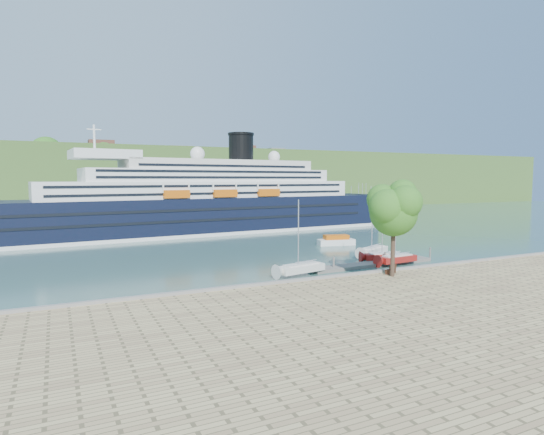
{
  "coord_description": "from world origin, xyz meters",
  "views": [
    {
      "loc": [
        -35.84,
        -42.9,
        12.14
      ],
      "look_at": [
        -1.0,
        30.0,
        5.24
      ],
      "focal_mm": 30.0,
      "sensor_mm": 36.0,
      "label": 1
    }
  ],
  "objects": [
    {
      "name": "ground",
      "position": [
        0.0,
        0.0,
        0.0
      ],
      "size": [
        400.0,
        400.0,
        0.0
      ],
      "primitive_type": "plane",
      "color": "#325950",
      "rests_on": "ground"
    },
    {
      "name": "far_hillside",
      "position": [
        0.0,
        145.0,
        12.0
      ],
      "size": [
        400.0,
        50.0,
        24.0
      ],
      "primitive_type": "cube",
      "color": "#345321",
      "rests_on": "ground"
    },
    {
      "name": "quay_coping",
      "position": [
        0.0,
        -0.2,
        1.15
      ],
      "size": [
        220.0,
        0.5,
        0.3
      ],
      "primitive_type": "cube",
      "color": "slate",
      "rests_on": "promenade"
    },
    {
      "name": "cruise_ship",
      "position": [
        -7.25,
        54.97,
        11.38
      ],
      "size": [
        102.22,
        22.97,
        22.76
      ],
      "primitive_type": null,
      "rotation": [
        0.0,
        0.0,
        0.08
      ],
      "color": "black",
      "rests_on": "ground"
    },
    {
      "name": "park_bench",
      "position": [
        -0.57,
        -1.44,
        1.57
      ],
      "size": [
        1.94,
        1.36,
        1.15
      ],
      "primitive_type": null,
      "rotation": [
        0.0,
        0.0,
        0.39
      ],
      "color": "#452413",
      "rests_on": "promenade"
    },
    {
      "name": "promenade_tree",
      "position": [
        -1.27,
        -2.57,
        6.97
      ],
      "size": [
        7.21,
        7.21,
        11.95
      ],
      "primitive_type": null,
      "color": "#255C18",
      "rests_on": "promenade"
    },
    {
      "name": "floating_pontoon",
      "position": [
        3.98,
        7.68,
        0.22
      ],
      "size": [
        20.15,
        3.32,
        0.45
      ],
      "primitive_type": null,
      "rotation": [
        0.0,
        0.0,
        0.04
      ],
      "color": "slate",
      "rests_on": "ground"
    },
    {
      "name": "sailboat_white_near",
      "position": [
        -8.31,
        6.2,
        4.57
      ],
      "size": [
        7.33,
        3.26,
        9.15
      ],
      "primitive_type": null,
      "rotation": [
        0.0,
        0.0,
        0.19
      ],
      "color": "silver",
      "rests_on": "ground"
    },
    {
      "name": "sailboat_red",
      "position": [
        6.97,
        8.71,
        4.25
      ],
      "size": [
        6.79,
        4.03,
        8.49
      ],
      "primitive_type": null,
      "rotation": [
        0.0,
        0.0,
        -0.36
      ],
      "color": "maroon",
      "rests_on": "ground"
    },
    {
      "name": "sailboat_white_far",
      "position": [
        8.74,
        13.68,
        4.6
      ],
      "size": [
        7.3,
        4.73,
        9.19
      ],
      "primitive_type": null,
      "rotation": [
        0.0,
        0.0,
        0.42
      ],
      "color": "silver",
      "rests_on": "ground"
    },
    {
      "name": "tender_launch",
      "position": [
        10.42,
        26.57,
        0.94
      ],
      "size": [
        7.14,
        3.79,
        1.88
      ],
      "primitive_type": null,
      "rotation": [
        0.0,
        0.0,
        -0.23
      ],
      "color": "#C9570B",
      "rests_on": "ground"
    },
    {
      "name": "sailboat_extra",
      "position": [
        7.34,
        6.49,
        4.32
      ],
      "size": [
        6.83,
        2.42,
        8.65
      ],
      "primitive_type": null,
      "rotation": [
        0.0,
        0.0,
        0.08
      ],
      "color": "maroon",
      "rests_on": "ground"
    }
  ]
}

